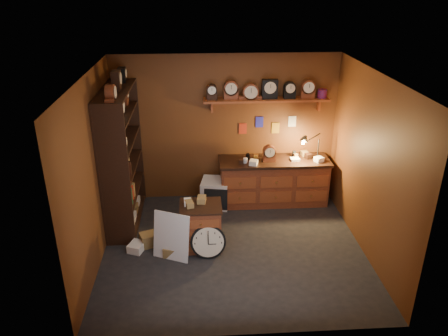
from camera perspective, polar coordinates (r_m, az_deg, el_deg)
floor at (r=6.95m, az=1.21°, el=-10.38°), size 4.00×4.00×0.00m
room_shell at (r=6.25m, az=1.67°, el=3.33°), size 4.02×3.62×2.71m
shelving_unit at (r=7.32m, az=-13.49°, el=1.91°), size 0.47×1.60×2.58m
workbench at (r=8.09m, az=6.49°, el=-1.40°), size 2.01×0.66×1.36m
low_cabinet at (r=6.79m, az=-3.02°, el=-7.36°), size 0.64×0.54×0.82m
big_round_clock at (r=6.63m, az=-2.08°, el=-9.59°), size 0.53×0.17×0.53m
white_panel at (r=6.80m, az=-6.77°, el=-11.47°), size 0.58×0.37×0.75m
mini_fridge at (r=8.01m, az=-1.15°, el=-3.29°), size 0.56×0.58×0.51m
floor_box_a at (r=6.79m, az=-6.74°, el=-10.72°), size 0.29×0.26×0.15m
floor_box_b at (r=6.99m, az=-11.33°, el=-10.08°), size 0.29×0.32×0.13m
floor_box_c at (r=7.06m, az=-9.72°, el=-9.17°), size 0.33×0.31×0.20m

